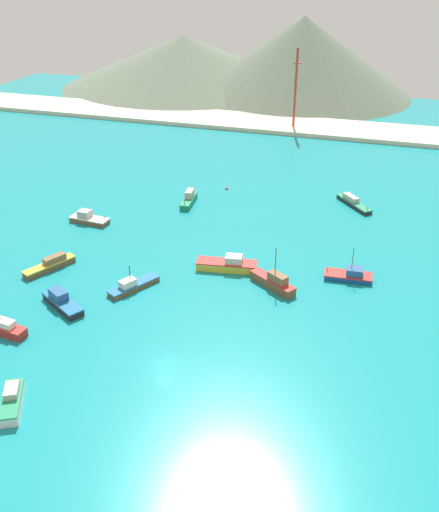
{
  "coord_description": "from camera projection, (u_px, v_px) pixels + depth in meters",
  "views": [
    {
      "loc": [
        25.15,
        -55.25,
        48.97
      ],
      "look_at": [
        -0.64,
        26.76,
        2.71
      ],
      "focal_mm": 40.38,
      "sensor_mm": 36.0,
      "label": 1
    }
  ],
  "objects": [
    {
      "name": "hill_central",
      "position": [
        303.0,
        56.0,
        210.54
      ],
      "size": [
        81.41,
        81.41,
        27.62
      ],
      "color": "#60705B",
      "rests_on": "ground"
    },
    {
      "name": "fishing_boat_2",
      "position": [
        89.0,
        219.0,
        115.62
      ],
      "size": [
        8.24,
        3.44,
        2.46
      ],
      "color": "brown",
      "rests_on": "ground"
    },
    {
      "name": "fishing_boat_13",
      "position": [
        62.0,
        302.0,
        88.43
      ],
      "size": [
        8.81,
        6.6,
        2.52
      ],
      "color": "#232328",
      "rests_on": "ground"
    },
    {
      "name": "beach_strip",
      "position": [
        311.0,
        127.0,
        175.32
      ],
      "size": [
        247.0,
        18.95,
        1.2
      ],
      "primitive_type": "cube",
      "color": "beige",
      "rests_on": "ground"
    },
    {
      "name": "fishing_boat_10",
      "position": [
        350.0,
        275.0,
        95.86
      ],
      "size": [
        8.05,
        3.72,
        5.85
      ],
      "color": "#14478C",
      "rests_on": "ground"
    },
    {
      "name": "fishing_boat_5",
      "position": [
        133.0,
        285.0,
        93.08
      ],
      "size": [
        6.31,
        9.04,
        4.47
      ],
      "color": "brown",
      "rests_on": "ground"
    },
    {
      "name": "fishing_boat_9",
      "position": [
        189.0,
        199.0,
        124.21
      ],
      "size": [
        2.92,
        8.51,
        2.67
      ],
      "color": "#198466",
      "rests_on": "ground"
    },
    {
      "name": "fishing_boat_0",
      "position": [
        12.0,
        401.0,
        69.1
      ],
      "size": [
        5.27,
        7.32,
        2.31
      ],
      "color": "silver",
      "rests_on": "ground"
    },
    {
      "name": "fishing_boat_11",
      "position": [
        227.0,
        264.0,
        98.67
      ],
      "size": [
        10.68,
        4.52,
        2.7
      ],
      "color": "gold",
      "rests_on": "ground"
    },
    {
      "name": "fishing_boat_8",
      "position": [
        51.0,
        265.0,
        98.89
      ],
      "size": [
        5.91,
        9.39,
        2.13
      ],
      "color": "brown",
      "rests_on": "ground"
    },
    {
      "name": "hill_west",
      "position": [
        184.0,
        61.0,
        225.86
      ],
      "size": [
        96.22,
        96.22,
        19.09
      ],
      "color": "#60705B",
      "rests_on": "ground"
    },
    {
      "name": "fishing_boat_12",
      "position": [
        353.0,
        202.0,
        123.24
      ],
      "size": [
        8.39,
        9.42,
        1.92
      ],
      "color": "#232328",
      "rests_on": "ground"
    },
    {
      "name": "fishing_boat_3",
      "position": [
        274.0,
        282.0,
        93.26
      ],
      "size": [
        8.52,
        6.54,
        7.31
      ],
      "color": "brown",
      "rests_on": "ground"
    },
    {
      "name": "buoy_0",
      "position": [
        227.0,
        189.0,
        131.71
      ],
      "size": [
        0.67,
        0.67,
        0.67
      ],
      "color": "red",
      "rests_on": "ground"
    },
    {
      "name": "ground",
      "position": [
        228.0,
        263.0,
        101.58
      ],
      "size": [
        260.0,
        280.0,
        0.5
      ],
      "color": "teal"
    },
    {
      "name": "radio_tower",
      "position": [
        295.0,
        89.0,
        168.64
      ],
      "size": [
        2.39,
        1.91,
        23.88
      ],
      "color": "#B7332D",
      "rests_on": "ground"
    },
    {
      "name": "fishing_boat_4",
      "position": [
        1.0,
        327.0,
        82.57
      ],
      "size": [
        8.86,
        3.13,
        5.65
      ],
      "color": "red",
      "rests_on": "ground"
    }
  ]
}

